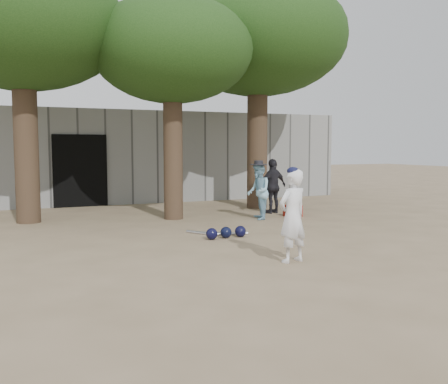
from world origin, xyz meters
name	(u,v)px	position (x,y,z in m)	size (l,w,h in m)	color
ground	(215,253)	(0.00, 0.00, 0.00)	(70.00, 70.00, 0.00)	#937C5E
boy_player	(292,216)	(0.85, -1.12, 0.74)	(0.54, 0.35, 1.48)	white
spectator_blue	(258,191)	(2.52, 3.24, 0.71)	(0.69, 0.54, 1.42)	#8CBFD8
spectator_dark	(273,186)	(3.45, 4.14, 0.75)	(0.88, 0.37, 1.50)	black
red_bag	(293,211)	(3.61, 3.38, 0.15)	(0.42, 0.32, 0.30)	#A01715
back_building	(105,156)	(0.00, 10.33, 1.50)	(16.00, 5.24, 3.00)	gray
helmet_row	(226,233)	(0.73, 1.19, 0.11)	(0.87, 0.26, 0.23)	black
bat_pile	(215,233)	(0.69, 1.65, 0.03)	(1.11, 0.79, 0.06)	#B7B6BE
tree_row	(168,37)	(0.74, 5.02, 4.69)	(11.40, 5.80, 6.69)	brown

